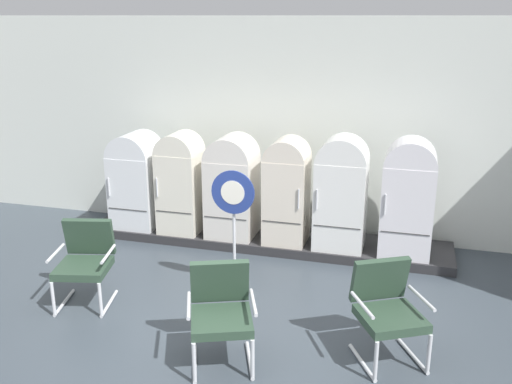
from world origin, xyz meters
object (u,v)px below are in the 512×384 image
object	(u,v)px
refrigerator_0	(137,177)
refrigerator_4	(341,190)
refrigerator_5	(408,194)
armchair_center	(221,309)
refrigerator_1	(180,179)
sign_stand	(234,230)
armchair_left	(85,258)
refrigerator_3	(287,188)
refrigerator_2	(232,183)
armchair_right	(387,306)

from	to	relation	value
refrigerator_0	refrigerator_4	world-z (taller)	refrigerator_4
refrigerator_5	armchair_center	bearing A→B (deg)	-120.03
refrigerator_1	sign_stand	bearing A→B (deg)	-48.83
refrigerator_5	armchair_left	size ratio (longest dim) A/B	1.63
refrigerator_3	sign_stand	world-z (taller)	refrigerator_3
refrigerator_2	sign_stand	bearing A→B (deg)	-71.42
refrigerator_1	refrigerator_5	distance (m)	3.29
armchair_right	armchair_center	bearing A→B (deg)	-162.64
refrigerator_5	refrigerator_3	bearing A→B (deg)	-179.68
refrigerator_1	armchair_center	xyz separation A→B (m)	(1.62, -2.87, -0.38)
refrigerator_1	armchair_right	world-z (taller)	refrigerator_1
sign_stand	armchair_left	bearing A→B (deg)	-157.64
refrigerator_5	armchair_left	world-z (taller)	refrigerator_5
refrigerator_0	refrigerator_4	bearing A→B (deg)	-0.93
refrigerator_2	sign_stand	world-z (taller)	refrigerator_2
refrigerator_2	refrigerator_1	bearing A→B (deg)	-176.92
refrigerator_3	refrigerator_4	world-z (taller)	refrigerator_4
refrigerator_1	armchair_left	xyz separation A→B (m)	(-0.30, -2.17, -0.38)
refrigerator_3	armchair_right	distance (m)	2.87
refrigerator_2	refrigerator_4	distance (m)	1.60
refrigerator_0	refrigerator_2	xyz separation A→B (m)	(1.54, -0.01, 0.03)
refrigerator_3	sign_stand	distance (m)	1.54
refrigerator_0	armchair_center	size ratio (longest dim) A/B	1.48
armchair_right	refrigerator_5	bearing A→B (deg)	87.23
refrigerator_2	sign_stand	xyz separation A→B (m)	(0.52, -1.55, -0.10)
refrigerator_0	armchair_right	bearing A→B (deg)	-31.86
armchair_left	refrigerator_4	bearing A→B (deg)	38.85
refrigerator_4	sign_stand	world-z (taller)	refrigerator_4
refrigerator_3	armchair_right	world-z (taller)	refrigerator_3
sign_stand	refrigerator_1	bearing A→B (deg)	131.17
refrigerator_4	armchair_center	size ratio (longest dim) A/B	1.62
refrigerator_4	armchair_center	world-z (taller)	refrigerator_4
refrigerator_4	armchair_left	distance (m)	3.48
refrigerator_4	armchair_right	bearing A→B (deg)	-71.89
sign_stand	armchair_right	bearing A→B (deg)	-25.40
refrigerator_2	armchair_center	bearing A→B (deg)	-74.18
refrigerator_1	refrigerator_2	bearing A→B (deg)	3.08
refrigerator_3	armchair_left	xyz separation A→B (m)	(-1.92, -2.17, -0.39)
refrigerator_5	refrigerator_0	bearing A→B (deg)	179.47
armchair_center	sign_stand	distance (m)	1.43
refrigerator_0	refrigerator_1	distance (m)	0.75
armchair_center	armchair_right	bearing A→B (deg)	17.36
refrigerator_1	armchair_right	bearing A→B (deg)	-36.94
armchair_right	armchair_center	world-z (taller)	same
armchair_right	refrigerator_0	bearing A→B (deg)	148.14
refrigerator_1	refrigerator_5	bearing A→B (deg)	0.27
refrigerator_4	refrigerator_5	distance (m)	0.90
refrigerator_3	refrigerator_1	bearing A→B (deg)	-179.80
armchair_right	armchair_center	xyz separation A→B (m)	(-1.55, -0.48, 0.00)
refrigerator_1	refrigerator_4	distance (m)	2.39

